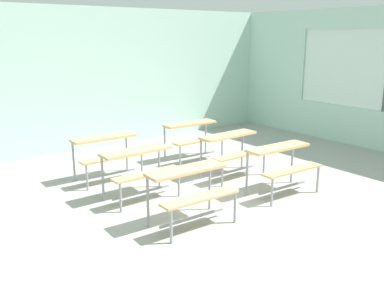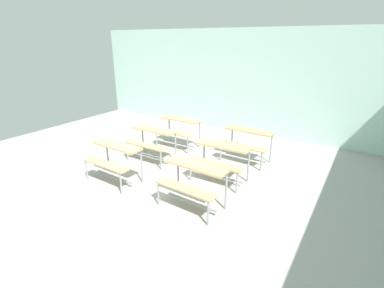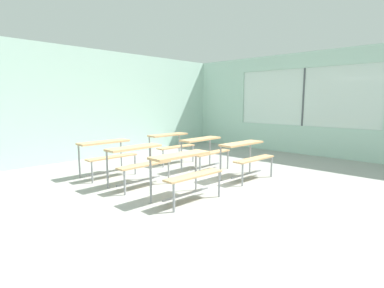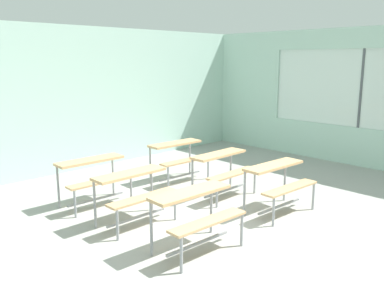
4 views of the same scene
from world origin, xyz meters
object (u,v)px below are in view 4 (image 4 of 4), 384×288
desk_bench_r1c0 (134,186)px  desk_bench_r2c0 (94,171)px  desk_bench_r0c0 (196,207)px  desk_bench_r0c1 (279,177)px  desk_bench_r2c1 (179,152)px  desk_bench_r1c1 (223,164)px

desk_bench_r1c0 → desk_bench_r2c0: 1.09m
desk_bench_r0c0 → desk_bench_r0c1: same height
desk_bench_r0c1 → desk_bench_r1c0: (-1.86, 1.17, 0.00)m
desk_bench_r0c0 → desk_bench_r2c1: same height
desk_bench_r0c1 → desk_bench_r1c1: (-0.05, 1.09, 0.00)m
desk_bench_r1c0 → desk_bench_r0c0: bearing=-87.5°
desk_bench_r0c1 → desk_bench_r2c0: bearing=132.5°
desk_bench_r0c0 → desk_bench_r2c0: 2.29m
desk_bench_r0c0 → desk_bench_r0c1: 1.81m
desk_bench_r1c0 → desk_bench_r1c1: (1.81, -0.08, 0.00)m
desk_bench_r0c1 → desk_bench_r1c0: same height
desk_bench_r0c0 → desk_bench_r1c1: size_ratio=1.01×
desk_bench_r2c0 → desk_bench_r2c1: (1.88, 0.04, 0.00)m
desk_bench_r0c0 → desk_bench_r0c1: bearing=3.3°
desk_bench_r0c0 → desk_bench_r2c0: bearing=93.5°
desk_bench_r1c1 → desk_bench_r2c1: bearing=86.1°
desk_bench_r1c0 → desk_bench_r1c1: bearing=-2.1°
desk_bench_r1c0 → desk_bench_r2c0: bearing=90.6°
desk_bench_r1c0 → desk_bench_r2c0: same height
desk_bench_r1c1 → desk_bench_r2c1: size_ratio=0.99×
desk_bench_r0c1 → desk_bench_r2c1: 2.30m
desk_bench_r2c0 → desk_bench_r1c0: bearing=-88.3°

